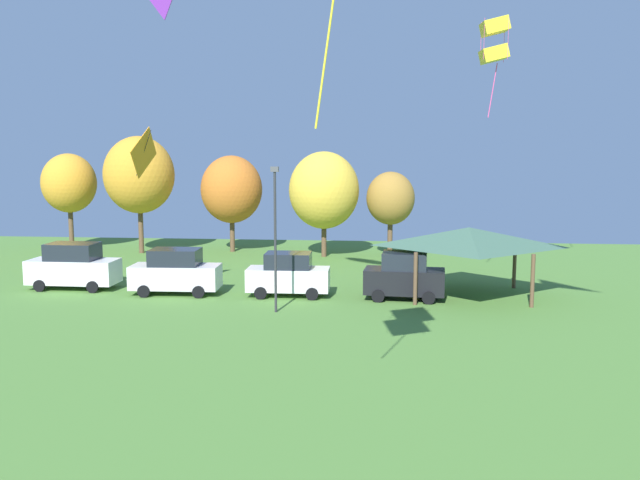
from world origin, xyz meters
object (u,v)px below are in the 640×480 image
object	(u,v)px
parked_car_leftmost	(73,266)
parked_car_second_from_left	(176,272)
treeline_tree_1	(139,175)
treeline_tree_3	(324,190)
parked_car_third_from_left	(288,275)
kite_flying_10	(494,41)
park_pavilion	(469,237)
parked_car_rightmost_in_row	(404,276)
light_post_0	(275,232)
treeline_tree_4	(390,199)
treeline_tree_0	(69,183)
treeline_tree_2	(232,190)
kite_flying_9	(144,153)

from	to	relation	value
parked_car_leftmost	parked_car_second_from_left	xyz separation A→B (m)	(5.98, -0.79, -0.05)
parked_car_leftmost	treeline_tree_1	xyz separation A→B (m)	(-1.02, 13.07, 4.51)
treeline_tree_3	parked_car_third_from_left	bearing A→B (deg)	-92.70
kite_flying_10	park_pavilion	xyz separation A→B (m)	(-1.07, -0.73, -9.94)
parked_car_leftmost	parked_car_third_from_left	size ratio (longest dim) A/B	1.12
treeline_tree_3	parked_car_leftmost	bearing A→B (deg)	-134.91
parked_car_rightmost_in_row	light_post_0	xyz separation A→B (m)	(-6.06, -3.36, 2.61)
treeline_tree_3	treeline_tree_4	size ratio (longest dim) A/B	1.23
treeline_tree_4	treeline_tree_0	bearing A→B (deg)	176.88
park_pavilion	treeline_tree_1	bearing A→B (deg)	149.98
kite_flying_10	parked_car_third_from_left	bearing A→B (deg)	-170.94
light_post_0	treeline_tree_3	xyz separation A→B (m)	(0.70, 16.90, 0.92)
parked_car_second_from_left	treeline_tree_1	bearing A→B (deg)	114.71
parked_car_second_from_left	park_pavilion	xyz separation A→B (m)	(15.25, 1.00, 1.90)
treeline_tree_1	treeline_tree_3	size ratio (longest dim) A/B	1.15
parked_car_rightmost_in_row	treeline_tree_1	distance (m)	23.99
parked_car_rightmost_in_row	treeline_tree_4	size ratio (longest dim) A/B	0.69
light_post_0	treeline_tree_3	world-z (taller)	treeline_tree_3
treeline_tree_1	treeline_tree_3	xyz separation A→B (m)	(13.60, -0.45, -1.02)
parked_car_third_from_left	parked_car_rightmost_in_row	world-z (taller)	parked_car_rightmost_in_row
light_post_0	parked_car_leftmost	bearing A→B (deg)	160.23
treeline_tree_2	park_pavilion	bearing A→B (deg)	-42.09
park_pavilion	treeline_tree_2	size ratio (longest dim) A/B	1.01
kite_flying_10	parked_car_rightmost_in_row	size ratio (longest dim) A/B	1.20
parked_car_leftmost	light_post_0	bearing A→B (deg)	-19.31
kite_flying_9	treeline_tree_4	world-z (taller)	kite_flying_9
kite_flying_9	treeline_tree_2	distance (m)	17.57
parked_car_rightmost_in_row	treeline_tree_1	world-z (taller)	treeline_tree_1
parked_car_second_from_left	parked_car_rightmost_in_row	xyz separation A→B (m)	(11.96, -0.12, 0.00)
park_pavilion	treeline_tree_0	bearing A→B (deg)	153.43
parked_car_second_from_left	treeline_tree_2	world-z (taller)	treeline_tree_2
kite_flying_10	treeline_tree_0	world-z (taller)	kite_flying_10
park_pavilion	parked_car_leftmost	bearing A→B (deg)	-179.42
kite_flying_9	parked_car_third_from_left	world-z (taller)	kite_flying_9
light_post_0	treeline_tree_1	xyz separation A→B (m)	(-12.90, 17.34, 1.94)
parked_car_leftmost	treeline_tree_4	world-z (taller)	treeline_tree_4
treeline_tree_0	treeline_tree_4	bearing A→B (deg)	-3.12
treeline_tree_1	treeline_tree_2	world-z (taller)	treeline_tree_1
treeline_tree_3	treeline_tree_4	distance (m)	4.73
kite_flying_9	treeline_tree_1	distance (m)	17.30
parked_car_leftmost	parked_car_second_from_left	bearing A→B (deg)	-7.04
parked_car_third_from_left	parked_car_leftmost	bearing A→B (deg)	175.47
parked_car_rightmost_in_row	park_pavilion	world-z (taller)	park_pavilion
parked_car_third_from_left	treeline_tree_1	xyz separation A→B (m)	(-12.97, 13.78, 4.62)
kite_flying_10	kite_flying_9	bearing A→B (deg)	-167.10
parked_car_leftmost	treeline_tree_2	xyz separation A→B (m)	(5.53, 14.40, 3.41)
treeline_tree_4	parked_car_second_from_left	bearing A→B (deg)	-129.29
kite_flying_9	parked_car_leftmost	size ratio (longest dim) A/B	0.53
parked_car_second_from_left	kite_flying_10	bearing A→B (deg)	3.98
light_post_0	parked_car_third_from_left	bearing A→B (deg)	88.76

